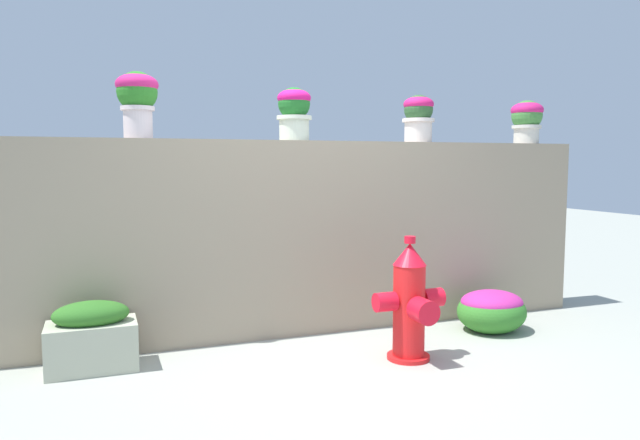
% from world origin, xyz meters
% --- Properties ---
extents(ground_plane, '(24.00, 24.00, 0.00)m').
position_xyz_m(ground_plane, '(0.00, 0.00, 0.00)').
color(ground_plane, '#9DA094').
extents(stone_wall, '(5.40, 0.34, 1.58)m').
position_xyz_m(stone_wall, '(0.00, 1.03, 0.79)').
color(stone_wall, gray).
rests_on(stone_wall, ground).
extents(potted_plant_1, '(0.31, 0.31, 0.49)m').
position_xyz_m(potted_plant_1, '(-1.20, 0.99, 1.89)').
color(potted_plant_1, silver).
rests_on(potted_plant_1, stone_wall).
extents(potted_plant_2, '(0.28, 0.28, 0.42)m').
position_xyz_m(potted_plant_2, '(0.01, 1.00, 1.83)').
color(potted_plant_2, beige).
rests_on(potted_plant_2, stone_wall).
extents(potted_plant_3, '(0.28, 0.28, 0.42)m').
position_xyz_m(potted_plant_3, '(1.18, 1.06, 1.82)').
color(potted_plant_3, silver).
rests_on(potted_plant_3, stone_wall).
extents(potted_plant_4, '(0.30, 0.30, 0.41)m').
position_xyz_m(potted_plant_4, '(2.32, 1.01, 1.82)').
color(potted_plant_4, beige).
rests_on(potted_plant_4, stone_wall).
extents(fire_hydrant, '(0.53, 0.43, 0.89)m').
position_xyz_m(fire_hydrant, '(0.56, 0.06, 0.41)').
color(fire_hydrant, red).
rests_on(fire_hydrant, ground).
extents(flower_bush_left, '(0.59, 0.53, 0.36)m').
position_xyz_m(flower_bush_left, '(1.56, 0.45, 0.19)').
color(flower_bush_left, '#337C29').
rests_on(flower_bush_left, ground).
extents(planter_box, '(0.59, 0.35, 0.48)m').
position_xyz_m(planter_box, '(-1.56, 0.63, 0.23)').
color(planter_box, '#AEB197').
rests_on(planter_box, ground).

